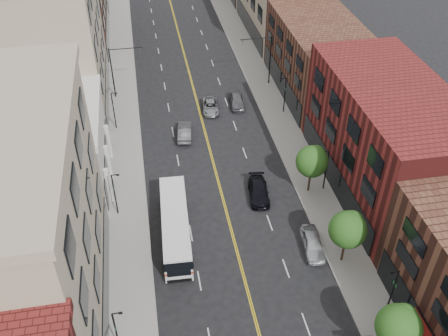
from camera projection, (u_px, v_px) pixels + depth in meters
sidewalk_left at (125, 150)px, 59.80m from camera, size 4.00×110.00×0.15m
sidewalk_right at (286, 133)px, 62.59m from camera, size 4.00×110.00×0.15m
bldg_l_tanoffice at (21, 237)px, 36.30m from camera, size 10.00×22.00×18.00m
bldg_l_white at (56, 149)px, 53.30m from camera, size 10.00×14.00×8.00m
bldg_l_far_a at (59, 40)px, 63.33m from camera, size 10.00×20.00×18.00m
bldg_r_mid at (386, 138)px, 51.40m from camera, size 10.00×22.00×12.00m
bldg_r_far_a at (318, 58)px, 68.23m from camera, size 10.00×20.00×10.00m
tree_r_1 at (400, 325)px, 36.10m from camera, size 3.40×3.40×5.59m
tree_r_2 at (348, 228)px, 43.83m from camera, size 3.40×3.40×5.59m
tree_r_3 at (313, 160)px, 51.55m from camera, size 3.40×3.40×5.59m
lamp_l_1 at (117, 332)px, 37.02m from camera, size 0.81×0.55×5.05m
lamp_l_2 at (115, 192)px, 49.37m from camera, size 0.81×0.55×5.05m
lamp_l_3 at (114, 109)px, 61.73m from camera, size 0.81×0.55×5.05m
lamp_r_1 at (393, 289)px, 40.07m from camera, size 0.81×0.55×5.05m
lamp_r_2 at (326, 168)px, 52.43m from camera, size 0.81×0.55×5.05m
lamp_r_3 at (285, 93)px, 64.79m from camera, size 0.81×0.55×5.05m
signal_mast_left at (117, 67)px, 66.97m from camera, size 4.49×0.18×7.20m
signal_mast_right at (265, 55)px, 69.83m from camera, size 4.49×0.18×7.20m
city_bus at (175, 224)px, 47.60m from camera, size 3.19×11.61×2.96m
car_parked_far at (313, 244)px, 46.93m from camera, size 2.32×4.77×1.57m
car_lane_behind at (185, 131)px, 61.70m from camera, size 2.26×4.86×1.54m
car_lane_a at (259, 191)px, 52.91m from camera, size 2.57×5.15×1.44m
car_lane_b at (211, 106)px, 66.63m from camera, size 2.60×4.84×1.29m
car_lane_c at (237, 100)px, 67.60m from camera, size 2.21×4.69×1.55m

